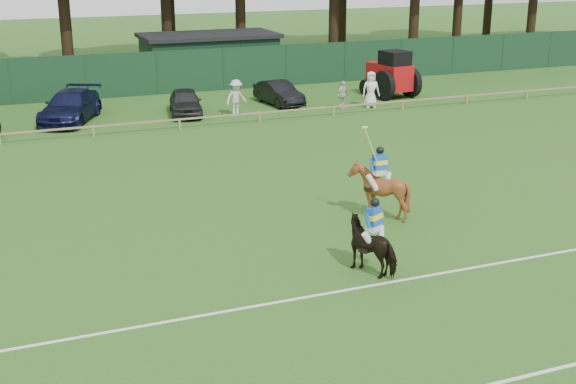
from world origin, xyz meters
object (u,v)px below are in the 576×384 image
horse_dark (373,246)px  spectator_right (371,89)px  utility_shed (209,58)px  hatch_grey (185,102)px  horse_chestnut (379,191)px  spectator_mid (342,95)px  spectator_left (236,98)px  tractor (391,75)px  estate_black (279,93)px  sedan_navy (70,107)px

horse_dark → spectator_right: spectator_right is taller
horse_dark → utility_shed: 30.48m
hatch_grey → horse_chestnut: bearing=-73.3°
spectator_mid → utility_shed: 11.49m
spectator_left → tractor: (9.73, 1.50, 0.34)m
horse_dark → estate_black: (5.79, 21.81, -0.09)m
spectator_left → spectator_right: spectator_right is taller
horse_chestnut → hatch_grey: bearing=-85.7°
horse_dark → spectator_mid: spectator_mid is taller
spectator_left → estate_black: bearing=16.3°
spectator_right → hatch_grey: bearing=179.3°
horse_chestnut → tractor: (10.37, 17.80, 0.36)m
horse_chestnut → horse_dark: bearing=58.6°
utility_shed → tractor: 11.91m
utility_shed → tractor: (8.16, -8.67, -0.29)m
horse_dark → tractor: 24.86m
hatch_grey → spectator_mid: spectator_mid is taller
horse_dark → estate_black: size_ratio=0.45×
spectator_left → spectator_mid: spectator_left is taller
utility_shed → sedan_navy: bearing=-138.5°
hatch_grey → tractor: (12.08, 0.36, 0.59)m
horse_chestnut → spectator_right: (7.94, 15.63, 0.06)m
hatch_grey → utility_shed: bearing=77.6°
sedan_navy → spectator_left: spectator_left is taller
spectator_mid → tractor: bearing=-1.2°
spectator_left → tractor: size_ratio=0.54×
sedan_navy → tractor: (17.70, -0.22, 0.51)m
spectator_mid → tractor: size_ratio=0.44×
horse_dark → spectator_left: spectator_left is taller
utility_shed → tractor: size_ratio=2.47×
spectator_left → horse_dark: bearing=-112.6°
spectator_right → estate_black: bearing=159.6°
sedan_navy → spectator_mid: spectator_mid is taller
sedan_navy → spectator_mid: 13.86m
spectator_left → spectator_mid: 5.74m
horse_dark → hatch_grey: 21.13m
horse_dark → horse_chestnut: (2.13, 3.69, 0.18)m
hatch_grey → spectator_right: size_ratio=2.02×
spectator_right → tractor: size_ratio=0.56×
estate_black → utility_shed: 8.52m
horse_chestnut → spectator_left: 16.31m
estate_black → tractor: (6.71, -0.32, 0.63)m
spectator_left → spectator_mid: bearing=-19.9°
horse_chestnut → spectator_mid: horse_chestnut is taller
spectator_mid → horse_chestnut: bearing=-139.8°
spectator_right → utility_shed: 12.27m
estate_black → spectator_right: 4.96m
horse_dark → spectator_right: bearing=-145.2°
spectator_right → tractor: tractor is taller
sedan_navy → spectator_right: (15.27, -2.39, 0.22)m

